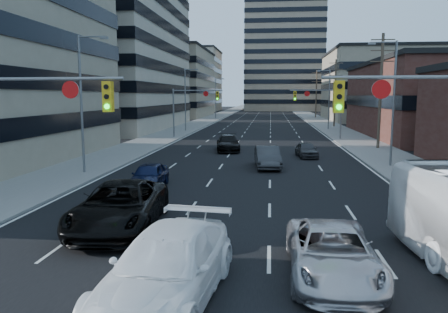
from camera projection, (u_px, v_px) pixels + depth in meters
road_surface at (265, 112)px, 136.25m from camera, size 18.00×300.00×0.02m
sidewalk_left at (228, 112)px, 137.45m from camera, size 5.00×300.00×0.15m
sidewalk_right at (302, 112)px, 135.04m from camera, size 5.00×300.00×0.15m
office_left_mid at (87, 39)px, 68.22m from camera, size 26.00×34.00×28.00m
office_left_far at (167, 84)px, 108.12m from camera, size 20.00×30.00×16.00m
office_right_far at (382, 87)px, 91.30m from camera, size 22.00×28.00×14.00m
apartment_tower at (284, 26)px, 151.30m from camera, size 26.00×26.00×58.00m
bg_block_left at (183, 81)px, 147.66m from camera, size 24.00×24.00×20.00m
bg_block_right at (371, 93)px, 132.06m from camera, size 22.00×22.00×12.00m
signal_near_left at (22, 119)px, 16.29m from camera, size 6.59×0.33×6.00m
signal_near_right at (439, 121)px, 14.73m from camera, size 6.59×0.33×6.00m
signal_far_left at (192, 103)px, 52.76m from camera, size 6.09×0.33×6.00m
signal_far_right at (321, 103)px, 51.14m from camera, size 6.09×0.33×6.00m
utility_pole_block at (381, 89)px, 41.60m from camera, size 2.20×0.28×11.00m
utility_pole_midblock at (335, 92)px, 71.15m from camera, size 2.20×0.28×11.00m
utility_pole_distant at (316, 93)px, 100.69m from camera, size 2.20×0.28×11.00m
streetlight_left_near at (83, 98)px, 28.32m from camera, size 2.03×0.22×9.00m
streetlight_left_mid at (186, 96)px, 62.78m from camera, size 2.03×0.22×9.00m
streetlight_left_far at (216, 96)px, 97.25m from camera, size 2.03×0.22×9.00m
streetlight_right_near at (392, 97)px, 31.07m from camera, size 2.03×0.22×9.00m
streetlight_right_far at (328, 96)px, 65.53m from camera, size 2.03×0.22×9.00m
black_pickup at (120, 206)px, 17.01m from camera, size 3.53×6.74×1.81m
white_van at (167, 267)px, 10.99m from camera, size 3.14×6.39×1.79m
silver_suv at (332, 253)px, 12.46m from camera, size 2.45×5.31×1.47m
sedan_blue at (149, 176)px, 24.59m from camera, size 1.73×4.18×1.42m
sedan_grey_center at (267, 157)px, 31.46m from camera, size 2.09×4.86×1.56m
sedan_black_far at (228, 143)px, 40.95m from camera, size 2.77×5.41×1.50m
sedan_grey_right at (306, 150)px, 36.88m from camera, size 1.95×3.96×1.30m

